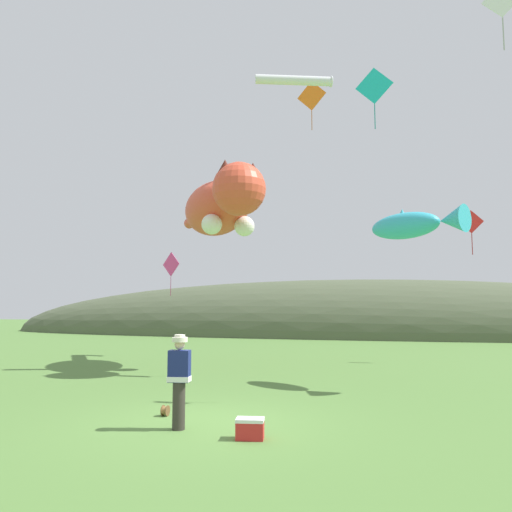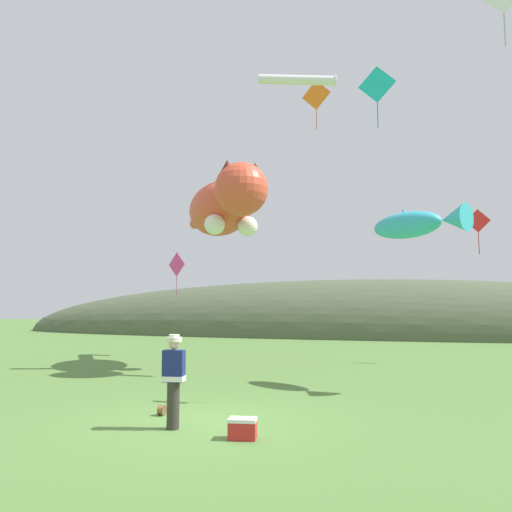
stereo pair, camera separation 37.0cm
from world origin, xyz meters
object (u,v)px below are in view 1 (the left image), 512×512
object	(u,v)px
kite_spool	(165,411)
kite_diamond_white	(502,0)
kite_diamond_orange	(312,96)
kite_diamond_red	(471,222)
kite_giant_cat	(221,206)
kite_fish_windsock	(415,224)
kite_tube_streamer	(295,80)
picnic_cooler	(250,429)
festival_attendant	(179,378)
kite_diamond_pink	(171,265)
kite_diamond_teal	(374,86)

from	to	relation	value
kite_spool	kite_diamond_white	size ratio (longest dim) A/B	0.12
kite_diamond_orange	kite_diamond_red	world-z (taller)	kite_diamond_orange
kite_giant_cat	kite_fish_windsock	distance (m)	7.68
kite_giant_cat	kite_diamond_white	bearing A→B (deg)	-25.92
kite_diamond_orange	kite_diamond_white	xyz separation A→B (m)	(6.19, -7.89, -1.42)
kite_tube_streamer	kite_giant_cat	bearing A→B (deg)	-175.33
picnic_cooler	kite_diamond_red	world-z (taller)	kite_diamond_red
kite_tube_streamer	kite_diamond_white	size ratio (longest dim) A/B	1.57
picnic_cooler	kite_fish_windsock	size ratio (longest dim) A/B	0.18
festival_attendant	kite_fish_windsock	world-z (taller)	kite_fish_windsock
kite_fish_windsock	kite_diamond_pink	xyz separation A→B (m)	(-10.73, 6.37, -0.47)
festival_attendant	kite_diamond_orange	distance (m)	16.45
kite_giant_cat	kite_diamond_pink	world-z (taller)	kite_giant_cat
picnic_cooler	kite_diamond_white	distance (m)	12.44
kite_diamond_white	kite_fish_windsock	bearing A→B (deg)	142.34
kite_spool	picnic_cooler	distance (m)	2.58
kite_diamond_pink	kite_diamond_teal	world-z (taller)	kite_diamond_teal
festival_attendant	kite_diamond_orange	world-z (taller)	kite_diamond_orange
kite_diamond_teal	festival_attendant	bearing A→B (deg)	-113.29
kite_diamond_orange	kite_diamond_teal	world-z (taller)	kite_diamond_orange
kite_diamond_white	kite_diamond_red	size ratio (longest dim) A/B	1.00
kite_spool	kite_tube_streamer	xyz separation A→B (m)	(1.30, 8.32, 10.89)
kite_tube_streamer	kite_diamond_orange	world-z (taller)	kite_diamond_orange
festival_attendant	kite_diamond_teal	bearing A→B (deg)	66.71
picnic_cooler	kite_fish_windsock	world-z (taller)	kite_fish_windsock
kite_giant_cat	kite_diamond_teal	xyz separation A→B (m)	(5.91, -0.79, 3.81)
kite_giant_cat	kite_diamond_teal	size ratio (longest dim) A/B	3.11
picnic_cooler	kite_tube_streamer	world-z (taller)	kite_tube_streamer
kite_diamond_white	kite_giant_cat	bearing A→B (deg)	154.08
kite_spool	kite_diamond_white	bearing A→B (deg)	24.97
festival_attendant	picnic_cooler	distance (m)	1.71
kite_diamond_red	kite_giant_cat	bearing A→B (deg)	-156.28
kite_giant_cat	festival_attendant	bearing A→B (deg)	-75.49
picnic_cooler	kite_giant_cat	bearing A→B (deg)	112.26
festival_attendant	kite_fish_windsock	size ratio (longest dim) A/B	0.60
kite_diamond_red	festival_attendant	bearing A→B (deg)	-118.68
picnic_cooler	kite_diamond_orange	bearing A→B (deg)	93.36
kite_spool	kite_diamond_teal	xyz separation A→B (m)	(4.31, 7.30, 9.85)
kite_giant_cat	kite_diamond_orange	world-z (taller)	kite_diamond_orange
kite_diamond_white	kite_diamond_orange	bearing A→B (deg)	128.11
festival_attendant	kite_spool	size ratio (longest dim) A/B	7.86
kite_spool	kite_diamond_orange	distance (m)	16.35
kite_giant_cat	kite_fish_windsock	xyz separation A→B (m)	(7.02, -2.77, -1.43)
kite_diamond_pink	kite_diamond_red	distance (m)	13.44
kite_giant_cat	kite_diamond_white	size ratio (longest dim) A/B	3.68
kite_tube_streamer	kite_fish_windsock	bearing A→B (deg)	-36.16
kite_giant_cat	kite_diamond_red	bearing A→B (deg)	23.72
picnic_cooler	kite_fish_windsock	distance (m)	8.62
kite_diamond_white	kite_spool	bearing A→B (deg)	-155.03
kite_fish_windsock	kite_diamond_white	world-z (taller)	kite_diamond_white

